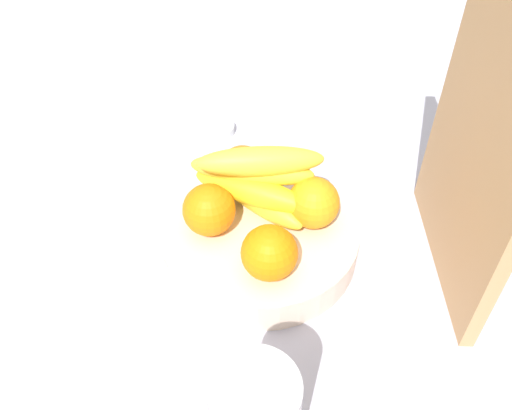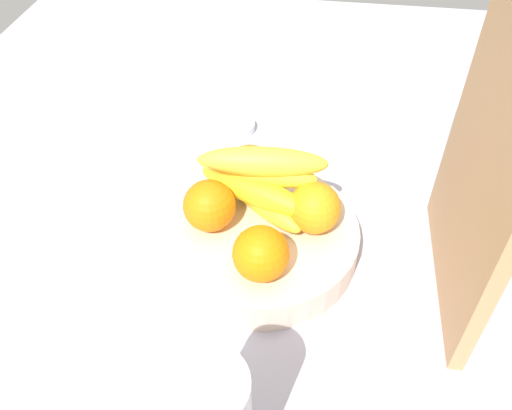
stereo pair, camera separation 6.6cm
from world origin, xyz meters
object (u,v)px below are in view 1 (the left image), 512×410
fruit_bowl (256,238)px  orange_back_left (209,210)px  orange_front_right (313,203)px  orange_front_left (269,253)px  cutting_board (475,158)px  orange_center (243,170)px  jar_lid (215,129)px  banana_bunch (255,180)px

fruit_bowl → orange_back_left: size_ratio=3.88×
orange_front_right → orange_back_left: same height
orange_front_left → cutting_board: cutting_board is taller
orange_back_left → cutting_board: size_ratio=0.20×
fruit_bowl → orange_center: bearing=-165.1°
orange_center → cutting_board: 30.99cm
orange_front_left → jar_lid: bearing=-164.8°
orange_front_right → cutting_board: (2.19, 18.29, 9.66)cm
orange_front_right → cutting_board: 20.80cm
orange_front_left → cutting_board: (-6.87, 24.21, 9.66)cm
fruit_bowl → orange_front_left: 10.12cm
jar_lid → banana_bunch: bearing=17.6°
orange_front_right → jar_lid: 32.48cm
orange_back_left → cutting_board: bearing=89.0°
fruit_bowl → orange_center: (-7.79, -2.07, 5.94)cm
orange_front_left → jar_lid: (-36.43, -9.87, -7.55)cm
orange_center → banana_bunch: (4.21, 1.88, 1.75)cm
fruit_bowl → jar_lid: fruit_bowl is taller
banana_bunch → orange_back_left: bearing=-55.4°
fruit_bowl → cutting_board: size_ratio=0.77×
banana_bunch → cutting_board: size_ratio=0.52×
orange_center → jar_lid: orange_center is taller
orange_center → cutting_board: cutting_board is taller
jar_lid → orange_back_left: bearing=3.7°
orange_front_left → orange_front_right: same height
banana_bunch → cutting_board: (4.70, 26.18, 7.91)cm
cutting_board → orange_front_left: bearing=-74.2°
orange_front_left → banana_bunch: size_ratio=0.38×
orange_back_left → jar_lid: 30.04cm
orange_front_right → jar_lid: (-27.36, -15.79, -7.55)cm
orange_front_left → jar_lid: orange_front_left is taller
orange_front_left → orange_back_left: (-7.41, -8.01, 0.00)cm
orange_back_left → banana_bunch: banana_bunch is taller
orange_front_right → cutting_board: cutting_board is taller
orange_front_right → jar_lid: bearing=-150.0°
orange_back_left → jar_lid: bearing=-176.3°
fruit_bowl → orange_back_left: bearing=-84.6°
banana_bunch → jar_lid: size_ratio=2.59×
orange_front_left → cutting_board: size_ratio=0.20×
orange_front_left → orange_front_right: (-9.07, 5.92, 0.00)cm
orange_center → orange_back_left: same height
orange_front_right → orange_center: (-6.72, -9.77, 0.00)cm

